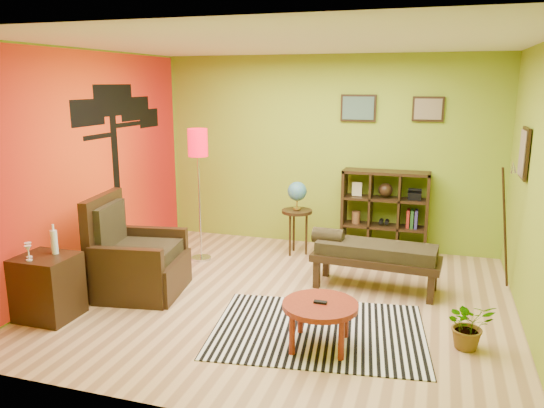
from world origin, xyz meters
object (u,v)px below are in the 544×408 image
(floor_lamp, at_px, (198,155))
(cube_shelf, at_px, (385,213))
(potted_plant, at_px, (468,330))
(side_cabinet, at_px, (48,286))
(coffee_table, at_px, (320,309))
(armchair, at_px, (135,263))
(globe_table, at_px, (297,200))
(bench, at_px, (372,253))

(floor_lamp, distance_m, cube_shelf, 2.75)
(potted_plant, bearing_deg, side_cabinet, -171.65)
(coffee_table, height_order, armchair, armchair)
(cube_shelf, height_order, potted_plant, cube_shelf)
(floor_lamp, bearing_deg, side_cabinet, -108.21)
(cube_shelf, bearing_deg, floor_lamp, -156.69)
(cube_shelf, bearing_deg, potted_plant, -68.41)
(floor_lamp, height_order, potted_plant, floor_lamp)
(side_cabinet, xyz_separation_m, globe_table, (1.92, 2.82, 0.46))
(globe_table, xyz_separation_m, potted_plant, (2.22, -2.21, -0.61))
(coffee_table, height_order, potted_plant, coffee_table)
(floor_lamp, xyz_separation_m, cube_shelf, (2.40, 1.03, -0.87))
(cube_shelf, relative_size, potted_plant, 2.58)
(globe_table, height_order, potted_plant, globe_table)
(floor_lamp, relative_size, bench, 1.18)
(floor_lamp, height_order, bench, floor_lamp)
(coffee_table, distance_m, globe_table, 2.78)
(cube_shelf, bearing_deg, side_cabinet, -134.08)
(coffee_table, height_order, bench, bench)
(floor_lamp, height_order, cube_shelf, floor_lamp)
(coffee_table, distance_m, side_cabinet, 2.84)
(armchair, relative_size, bench, 0.75)
(globe_table, xyz_separation_m, cube_shelf, (1.19, 0.40, -0.20))
(armchair, distance_m, cube_shelf, 3.52)
(globe_table, bearing_deg, bench, -40.25)
(potted_plant, bearing_deg, coffee_table, -163.84)
(potted_plant, bearing_deg, floor_lamp, 155.32)
(armchair, height_order, floor_lamp, floor_lamp)
(side_cabinet, relative_size, globe_table, 0.94)
(globe_table, distance_m, potted_plant, 3.20)
(floor_lamp, distance_m, potted_plant, 3.98)
(side_cabinet, xyz_separation_m, floor_lamp, (0.72, 2.18, 1.13))
(globe_table, relative_size, cube_shelf, 0.88)
(armchair, height_order, globe_table, armchair)
(bench, bearing_deg, floor_lamp, 171.23)
(side_cabinet, height_order, potted_plant, side_cabinet)
(armchair, xyz_separation_m, floor_lamp, (0.23, 1.30, 1.12))
(side_cabinet, height_order, floor_lamp, floor_lamp)
(armchair, bearing_deg, globe_table, 53.41)
(side_cabinet, bearing_deg, armchair, 61.29)
(cube_shelf, bearing_deg, bench, -90.23)
(armchair, bearing_deg, cube_shelf, 41.57)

